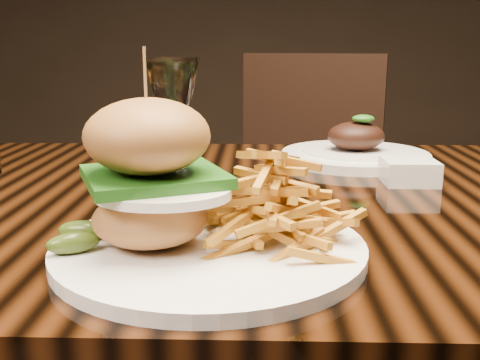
{
  "coord_description": "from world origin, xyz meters",
  "views": [
    {
      "loc": [
        -0.03,
        -0.85,
        0.98
      ],
      "look_at": [
        -0.05,
        -0.16,
        0.81
      ],
      "focal_mm": 42.0,
      "sensor_mm": 36.0,
      "label": 1
    }
  ],
  "objects_px": {
    "burger_plate": "(207,200)",
    "far_dish": "(355,152)",
    "chair_far": "(304,186)",
    "dining_table": "(277,240)",
    "wine_glass": "(173,99)"
  },
  "relations": [
    {
      "from": "burger_plate",
      "to": "wine_glass",
      "type": "xyz_separation_m",
      "value": [
        -0.06,
        0.18,
        0.09
      ]
    },
    {
      "from": "burger_plate",
      "to": "chair_far",
      "type": "relative_size",
      "value": 0.36
    },
    {
      "from": "wine_glass",
      "to": "far_dish",
      "type": "relative_size",
      "value": 0.72
    },
    {
      "from": "dining_table",
      "to": "wine_glass",
      "type": "relative_size",
      "value": 7.61
    },
    {
      "from": "burger_plate",
      "to": "dining_table",
      "type": "bearing_deg",
      "value": 60.62
    },
    {
      "from": "dining_table",
      "to": "chair_far",
      "type": "xyz_separation_m",
      "value": [
        0.12,
        0.89,
        -0.13
      ]
    },
    {
      "from": "dining_table",
      "to": "burger_plate",
      "type": "height_order",
      "value": "burger_plate"
    },
    {
      "from": "far_dish",
      "to": "chair_far",
      "type": "bearing_deg",
      "value": 94.09
    },
    {
      "from": "dining_table",
      "to": "wine_glass",
      "type": "height_order",
      "value": "wine_glass"
    },
    {
      "from": "wine_glass",
      "to": "dining_table",
      "type": "bearing_deg",
      "value": 29.74
    },
    {
      "from": "dining_table",
      "to": "burger_plate",
      "type": "bearing_deg",
      "value": -108.12
    },
    {
      "from": "far_dish",
      "to": "chair_far",
      "type": "height_order",
      "value": "chair_far"
    },
    {
      "from": "burger_plate",
      "to": "wine_glass",
      "type": "height_order",
      "value": "burger_plate"
    },
    {
      "from": "dining_table",
      "to": "far_dish",
      "type": "bearing_deg",
      "value": 57.87
    },
    {
      "from": "burger_plate",
      "to": "far_dish",
      "type": "bearing_deg",
      "value": 53.26
    }
  ]
}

